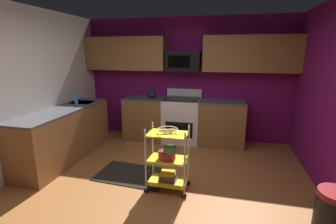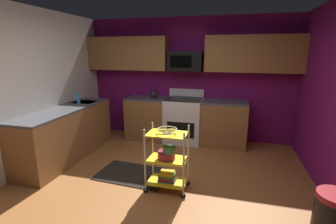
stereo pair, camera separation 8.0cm
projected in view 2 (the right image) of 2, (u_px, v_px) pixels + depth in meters
The scene contains 15 objects.
floor at pixel (155, 195), 3.36m from camera, with size 4.40×4.80×0.04m, color #995B2D.
wall_back at pixel (188, 80), 5.32m from camera, with size 4.52×0.06×2.60m, color #6B1156.
wall_left at pixel (10, 93), 3.59m from camera, with size 0.06×4.80×2.60m, color silver.
counter_run at pixel (136, 126), 4.85m from camera, with size 3.47×2.72×0.92m.
oven_range at pixel (184, 120), 5.22m from camera, with size 0.76×0.65×1.10m.
upper_cabinets at pixel (187, 54), 5.01m from camera, with size 4.40×0.33×0.70m.
microwave at pixel (185, 61), 5.03m from camera, with size 0.70×0.39×0.40m.
rolling_cart at pixel (167, 159), 3.36m from camera, with size 0.60×0.36×0.91m.
fruit_bowl at pixel (167, 130), 3.26m from camera, with size 0.27×0.27×0.07m.
mixing_bowl_large at pixel (166, 155), 3.35m from camera, with size 0.25×0.25×0.11m.
mixing_bowl_small at pixel (169, 149), 3.28m from camera, with size 0.18×0.18×0.08m.
book_stack at pixel (167, 176), 3.42m from camera, with size 0.24×0.19×0.13m.
kettle at pixel (154, 94), 5.25m from camera, with size 0.21×0.18×0.26m.
dish_soap_bottle at pixel (78, 99), 4.65m from camera, with size 0.06×0.06×0.20m, color #2D8CBF.
floor_rug at pixel (133, 174), 3.87m from camera, with size 1.10×0.70×0.01m, color black.
Camera 2 is at (0.93, -2.85, 1.89)m, focal length 26.12 mm.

